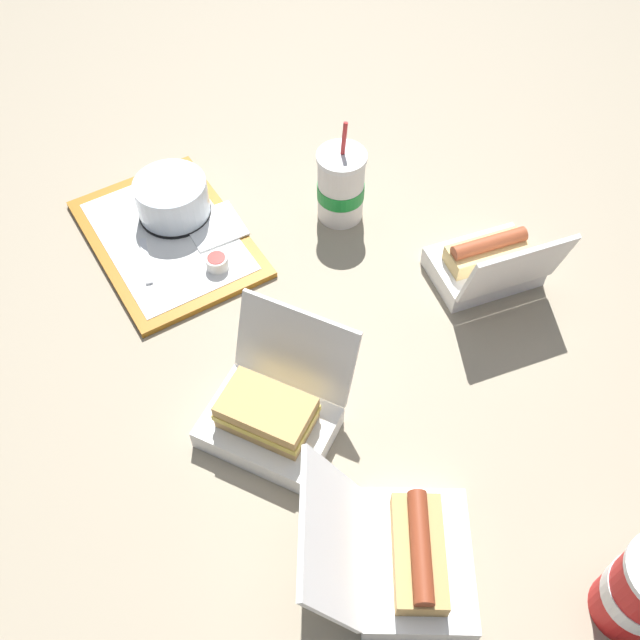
% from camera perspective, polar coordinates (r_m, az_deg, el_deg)
% --- Properties ---
extents(ground_plane, '(3.20, 3.20, 0.00)m').
position_cam_1_polar(ground_plane, '(1.18, 1.18, -2.87)').
color(ground_plane, gray).
extents(food_tray, '(0.41, 0.32, 0.01)m').
position_cam_1_polar(food_tray, '(1.37, -12.08, 6.43)').
color(food_tray, '#A56619').
rests_on(food_tray, ground_plane).
extents(cake_container, '(0.14, 0.14, 0.08)m').
position_cam_1_polar(cake_container, '(1.38, -11.72, 9.45)').
color(cake_container, black).
rests_on(cake_container, food_tray).
extents(ketchup_cup, '(0.04, 0.04, 0.02)m').
position_cam_1_polar(ketchup_cup, '(1.28, -8.24, 4.63)').
color(ketchup_cup, white).
rests_on(ketchup_cup, food_tray).
extents(napkin_stack, '(0.11, 0.11, 0.00)m').
position_cam_1_polar(napkin_stack, '(1.36, -8.43, 7.45)').
color(napkin_stack, white).
rests_on(napkin_stack, food_tray).
extents(plastic_fork, '(0.11, 0.03, 0.00)m').
position_cam_1_polar(plastic_fork, '(1.32, -13.73, 4.62)').
color(plastic_fork, white).
rests_on(plastic_fork, food_tray).
extents(clamshell_hotdog_right, '(0.17, 0.19, 0.16)m').
position_cam_1_polar(clamshell_hotdog_right, '(1.28, 13.29, 4.46)').
color(clamshell_hotdog_right, white).
rests_on(clamshell_hotdog_right, ground_plane).
extents(clamshell_sandwich_corner, '(0.27, 0.27, 0.17)m').
position_cam_1_polar(clamshell_sandwich_corner, '(1.07, -3.95, -7.52)').
color(clamshell_sandwich_corner, white).
rests_on(clamshell_sandwich_corner, ground_plane).
extents(clamshell_hotdog_center, '(0.27, 0.28, 0.17)m').
position_cam_1_polar(clamshell_hotdog_center, '(0.99, 6.92, -18.27)').
color(clamshell_hotdog_center, white).
rests_on(clamshell_hotdog_center, ground_plane).
extents(soda_cup_back, '(0.09, 0.09, 0.21)m').
position_cam_1_polar(soda_cup_back, '(1.34, 1.68, 10.65)').
color(soda_cup_back, white).
rests_on(soda_cup_back, ground_plane).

